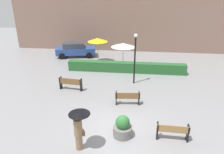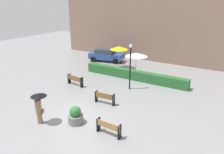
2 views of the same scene
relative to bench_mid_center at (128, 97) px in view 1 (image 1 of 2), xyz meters
name	(u,v)px [view 1 (image 1 of 2)]	position (x,y,z in m)	size (l,w,h in m)	color
ground_plane	(117,129)	(-0.40, -2.62, -0.51)	(60.00, 60.00, 0.00)	gray
bench_mid_center	(128,97)	(0.00, 0.00, 0.00)	(1.58, 0.49, 0.86)	brown
bench_near_right	(173,131)	(2.32, -3.18, 0.01)	(1.56, 0.37, 0.86)	#9E7242
bench_far_left	(71,83)	(-4.22, 1.66, 0.03)	(1.74, 0.52, 0.92)	brown
pedestrian_with_umbrella	(79,125)	(-1.96, -4.29, 0.77)	(0.96, 0.96, 1.99)	#8C6B4C
planter_pot	(123,127)	(-0.10, -3.15, -0.02)	(0.95, 0.95, 1.15)	slate
lamp_post	(135,54)	(0.34, 3.42, 1.88)	(0.28, 0.28, 3.89)	black
patio_umbrella_yellow	(98,40)	(-3.34, 8.08, 1.81)	(1.96, 1.96, 2.50)	silver
patio_umbrella_white	(123,45)	(-0.77, 7.00, 1.63)	(2.22, 2.22, 2.32)	silver
hedge_strip	(126,67)	(-0.41, 5.78, -0.06)	(10.39, 0.70, 0.89)	#28602D
building_facade	(131,7)	(-0.40, 13.38, 4.46)	(28.00, 1.20, 9.95)	#846656
parked_car	(75,49)	(-6.19, 9.91, 0.31)	(4.48, 2.70, 1.57)	#28478C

